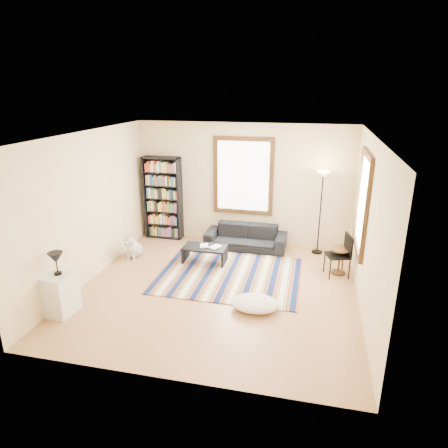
% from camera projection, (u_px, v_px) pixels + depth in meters
% --- Properties ---
extents(floor, '(5.00, 5.00, 0.10)m').
position_uv_depth(floor, '(218.00, 291.00, 7.42)').
color(floor, '#A76F4C').
rests_on(floor, ground).
extents(ceiling, '(5.00, 5.00, 0.10)m').
position_uv_depth(ceiling, '(217.00, 132.00, 6.48)').
color(ceiling, white).
rests_on(ceiling, floor).
extents(wall_back, '(5.00, 0.10, 2.80)m').
position_uv_depth(wall_back, '(244.00, 184.00, 9.30)').
color(wall_back, beige).
rests_on(wall_back, floor).
extents(wall_front, '(5.00, 0.10, 2.80)m').
position_uv_depth(wall_front, '(165.00, 284.00, 4.60)').
color(wall_front, beige).
rests_on(wall_front, floor).
extents(wall_left, '(0.10, 5.00, 2.80)m').
position_uv_depth(wall_left, '(86.00, 207.00, 7.49)').
color(wall_left, beige).
rests_on(wall_left, floor).
extents(wall_right, '(0.10, 5.00, 2.80)m').
position_uv_depth(wall_right, '(371.00, 228.00, 6.41)').
color(wall_right, beige).
rests_on(wall_right, floor).
extents(window_back, '(1.20, 0.06, 1.60)m').
position_uv_depth(window_back, '(243.00, 176.00, 9.16)').
color(window_back, white).
rests_on(window_back, wall_back).
extents(window_right, '(0.06, 1.20, 1.60)m').
position_uv_depth(window_right, '(363.00, 202.00, 7.10)').
color(window_right, white).
rests_on(window_right, wall_right).
extents(rug, '(2.78, 2.22, 0.02)m').
position_uv_depth(rug, '(229.00, 275.00, 7.92)').
color(rug, '#0D1D45').
rests_on(rug, floor).
extents(sofa, '(1.86, 0.75, 0.54)m').
position_uv_depth(sofa, '(246.00, 237.00, 9.17)').
color(sofa, black).
rests_on(sofa, floor).
extents(bookshelf, '(0.90, 0.30, 2.00)m').
position_uv_depth(bookshelf, '(163.00, 198.00, 9.62)').
color(bookshelf, black).
rests_on(bookshelf, floor).
extents(coffee_table, '(1.02, 0.77, 0.36)m').
position_uv_depth(coffee_table, '(205.00, 254.00, 8.46)').
color(coffee_table, black).
rests_on(coffee_table, floor).
extents(book_a, '(0.26, 0.22, 0.02)m').
position_uv_depth(book_a, '(200.00, 246.00, 8.42)').
color(book_a, beige).
rests_on(book_a, coffee_table).
extents(book_b, '(0.29, 0.31, 0.02)m').
position_uv_depth(book_b, '(212.00, 246.00, 8.41)').
color(book_b, beige).
rests_on(book_b, coffee_table).
extents(floor_cushion, '(0.98, 0.87, 0.20)m').
position_uv_depth(floor_cushion, '(255.00, 303.00, 6.70)').
color(floor_cushion, silver).
rests_on(floor_cushion, floor).
extents(floor_lamp, '(0.31, 0.31, 1.86)m').
position_uv_depth(floor_lamp, '(320.00, 213.00, 8.71)').
color(floor_lamp, black).
rests_on(floor_lamp, floor).
extents(side_table, '(0.49, 0.49, 0.54)m').
position_uv_depth(side_table, '(339.00, 261.00, 7.93)').
color(side_table, '#4D2E13').
rests_on(side_table, floor).
extents(folding_chair, '(0.52, 0.50, 0.86)m').
position_uv_depth(folding_chair, '(338.00, 255.00, 7.78)').
color(folding_chair, black).
rests_on(folding_chair, floor).
extents(white_cabinet, '(0.42, 0.53, 0.70)m').
position_uv_depth(white_cabinet, '(61.00, 294.00, 6.51)').
color(white_cabinet, silver).
rests_on(white_cabinet, floor).
extents(table_lamp, '(0.31, 0.31, 0.38)m').
position_uv_depth(table_lamp, '(57.00, 264.00, 6.33)').
color(table_lamp, black).
rests_on(table_lamp, white_cabinet).
extents(dog, '(0.42, 0.56, 0.54)m').
position_uv_depth(dog, '(134.00, 245.00, 8.71)').
color(dog, silver).
rests_on(dog, floor).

